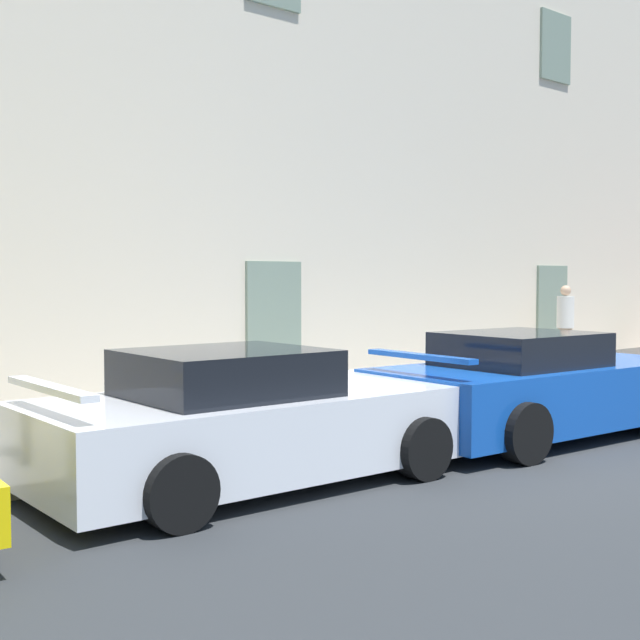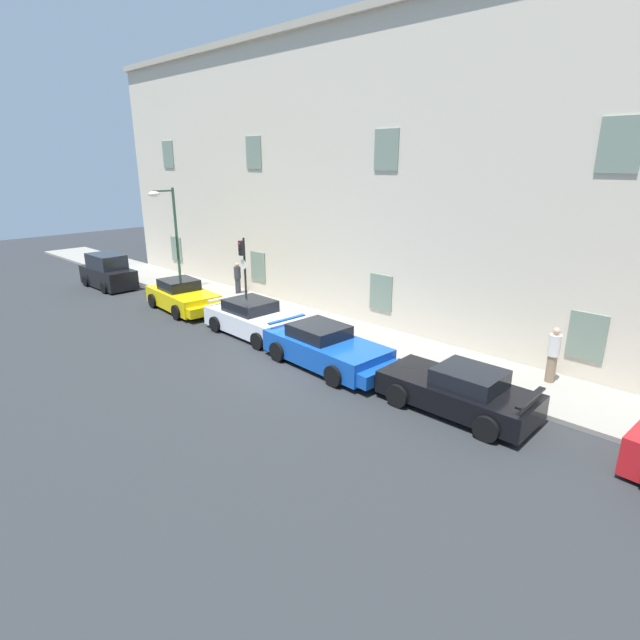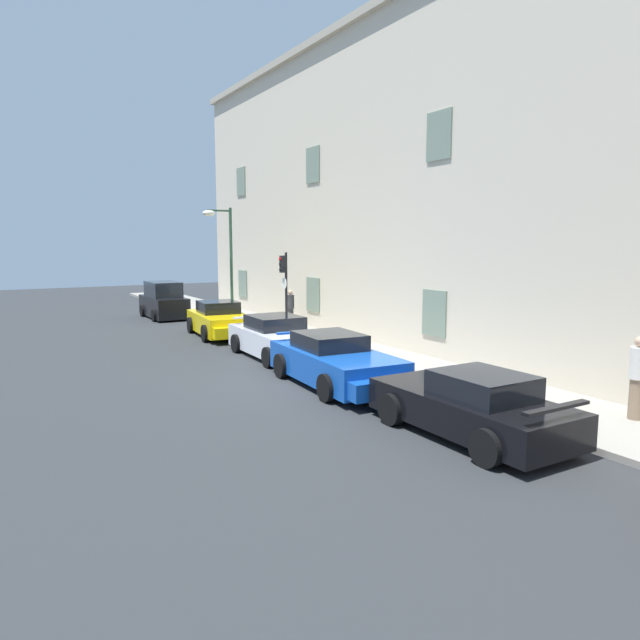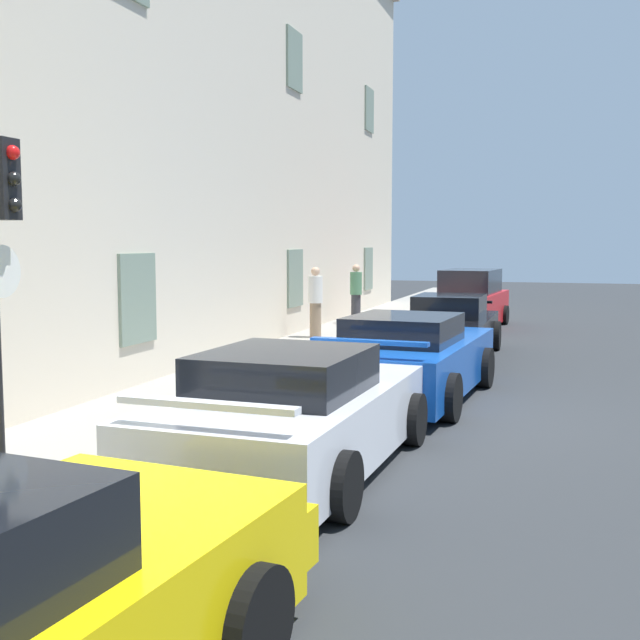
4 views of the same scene
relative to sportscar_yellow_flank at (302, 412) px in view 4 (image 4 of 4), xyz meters
name	(u,v)px [view 4 (image 4 of 4)]	position (x,y,z in m)	size (l,w,h in m)	color
ground_plane	(436,413)	(3.14, -1.02, -0.60)	(80.00, 80.00, 0.00)	#2B2D30
sidewalk	(222,394)	(3.14, 2.46, -0.53)	(60.00, 3.08, 0.14)	gray
building_facade	(41,26)	(3.14, 5.68, 5.53)	(39.26, 3.87, 12.23)	beige
sportscar_yellow_flank	(302,412)	(0.00, 0.00, 0.00)	(5.07, 2.36, 1.38)	white
sportscar_white_middle	(412,359)	(4.27, -0.43, 0.02)	(5.11, 2.45, 1.39)	#144CB2
sportscar_tail_end	(446,330)	(8.88, -0.32, 0.00)	(4.73, 2.10, 1.35)	black
hatchback_distant	(470,301)	(15.21, -0.09, 0.18)	(4.11, 2.10, 1.73)	red
pedestrian_admiring	(315,301)	(10.33, 3.20, 0.45)	(0.48, 0.48, 1.78)	#8C7259
pedestrian_bystander	(356,293)	(13.95, 3.11, 0.44)	(0.49, 0.49, 1.75)	#333338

